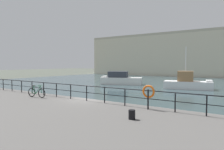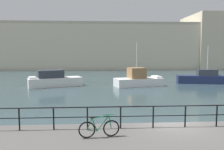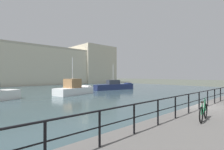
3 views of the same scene
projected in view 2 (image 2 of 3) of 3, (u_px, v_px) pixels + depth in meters
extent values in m
plane|color=#4C5147|center=(171.00, 142.00, 11.67)|extent=(240.00, 240.00, 0.00)
cube|color=#33474C|center=(119.00, 78.00, 41.67)|extent=(80.00, 60.00, 0.01)
cube|color=beige|center=(111.00, 48.00, 66.60)|extent=(78.50, 14.88, 12.33)
cube|color=#C0B69F|center=(213.00, 42.00, 68.31)|extent=(15.39, 16.37, 15.93)
cube|color=#B1A993|center=(113.00, 23.00, 58.87)|extent=(78.50, 0.60, 0.70)
cube|color=white|center=(55.00, 82.00, 31.10)|extent=(7.61, 4.90, 1.25)
cube|color=#333842|center=(51.00, 74.00, 30.73)|extent=(3.85, 2.93, 1.08)
cube|color=white|center=(32.00, 78.00, 29.78)|extent=(1.43, 1.93, 0.24)
cube|color=white|center=(139.00, 82.00, 31.45)|extent=(7.15, 4.13, 1.13)
cube|color=#997047|center=(136.00, 73.00, 31.22)|extent=(2.58, 2.55, 1.48)
cube|color=white|center=(157.00, 77.00, 32.18)|extent=(1.21, 2.00, 0.24)
cylinder|color=silver|center=(137.00, 55.00, 30.97)|extent=(0.10, 0.10, 3.54)
cube|color=navy|center=(209.00, 80.00, 34.15)|extent=(9.53, 3.68, 1.21)
cube|color=#333842|center=(207.00, 72.00, 34.08)|extent=(3.04, 1.95, 0.97)
cylinder|color=silver|center=(208.00, 58.00, 33.85)|extent=(0.10, 0.10, 3.54)
cylinder|color=black|center=(19.00, 119.00, 10.32)|extent=(0.07, 0.07, 1.05)
cylinder|color=black|center=(54.00, 119.00, 10.42)|extent=(0.07, 0.07, 1.05)
cylinder|color=black|center=(87.00, 118.00, 10.51)|extent=(0.07, 0.07, 1.05)
cylinder|color=black|center=(121.00, 118.00, 10.61)|extent=(0.07, 0.07, 1.05)
cylinder|color=black|center=(153.00, 117.00, 10.70)|extent=(0.07, 0.07, 1.05)
cylinder|color=black|center=(185.00, 116.00, 10.79)|extent=(0.07, 0.07, 1.05)
cylinder|color=black|center=(217.00, 116.00, 10.89)|extent=(0.07, 0.07, 1.05)
cylinder|color=black|center=(153.00, 106.00, 10.65)|extent=(25.24, 0.06, 0.06)
cylinder|color=black|center=(153.00, 116.00, 10.69)|extent=(25.24, 0.04, 0.04)
torus|color=black|center=(111.00, 128.00, 9.59)|extent=(0.72, 0.16, 0.72)
torus|color=black|center=(87.00, 130.00, 9.38)|extent=(0.72, 0.16, 0.72)
cylinder|color=#146638|center=(103.00, 123.00, 9.49)|extent=(0.55, 0.11, 0.66)
cylinder|color=#146638|center=(95.00, 125.00, 9.42)|extent=(0.24, 0.07, 0.58)
cylinder|color=#146638|center=(101.00, 117.00, 9.44)|extent=(0.72, 0.14, 0.11)
cylinder|color=#146638|center=(92.00, 130.00, 9.42)|extent=(0.43, 0.10, 0.12)
cylinder|color=#146638|center=(90.00, 124.00, 9.38)|extent=(0.26, 0.07, 0.51)
cylinder|color=#146638|center=(110.00, 122.00, 9.55)|extent=(0.14, 0.06, 0.57)
cube|color=black|center=(92.00, 117.00, 9.37)|extent=(0.23, 0.12, 0.05)
cylinder|color=#146638|center=(109.00, 115.00, 9.50)|extent=(0.52, 0.10, 0.02)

